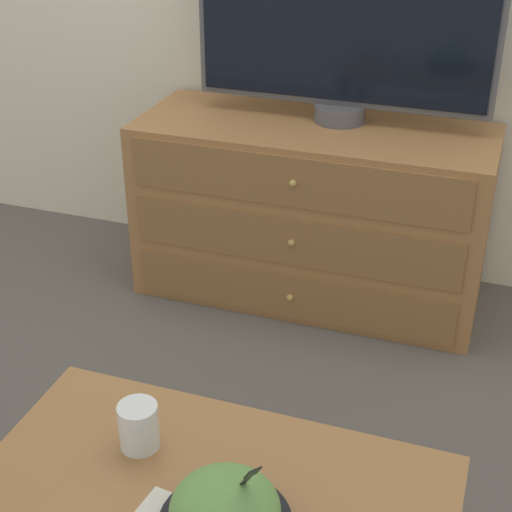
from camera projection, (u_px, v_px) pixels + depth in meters
The scene contains 4 objects.
ground_plane at pixel (334, 258), 3.15m from camera, with size 12.00×12.00×0.00m, color #56514C.
dresser at pixel (311, 212), 2.78m from camera, with size 1.22×0.50×0.64m.
tv at pixel (345, 6), 2.49m from camera, with size 1.00×0.17×0.74m.
drink_cup at pixel (139, 428), 1.56m from camera, with size 0.08×0.08×0.10m.
Camera 1 is at (0.61, -2.71, 1.53)m, focal length 55.00 mm.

